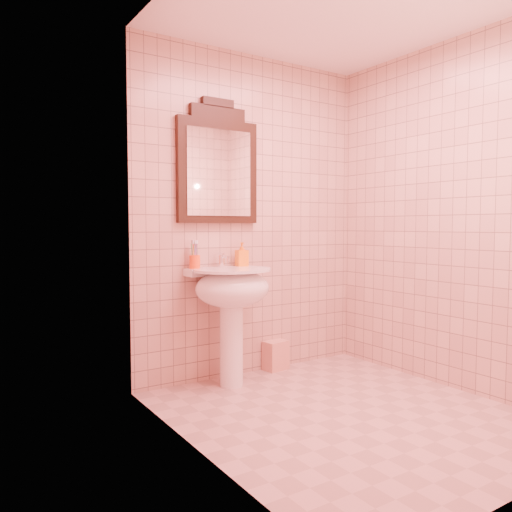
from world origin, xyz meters
TOP-DOWN VIEW (x-y plane):
  - floor at (0.00, 0.00)m, footprint 2.20×2.20m
  - back_wall at (0.00, 1.10)m, footprint 2.00×0.02m
  - pedestal_sink at (-0.32, 0.87)m, footprint 0.58×0.58m
  - faucet at (-0.32, 1.01)m, footprint 0.04×0.16m
  - mirror at (-0.32, 1.07)m, footprint 0.66×0.06m
  - toothbrush_cup at (-0.54, 1.03)m, footprint 0.08×0.08m
  - soap_dispenser at (-0.15, 1.01)m, footprint 0.10×0.10m
  - towel at (0.19, 1.04)m, footprint 0.21×0.15m

SIDE VIEW (x-z plane):
  - floor at x=0.00m, z-range 0.00..0.00m
  - towel at x=0.19m, z-range 0.00..0.24m
  - pedestal_sink at x=-0.32m, z-range 0.23..1.09m
  - toothbrush_cup at x=-0.54m, z-range 0.82..1.01m
  - faucet at x=-0.32m, z-range 0.87..0.97m
  - soap_dispenser at x=-0.15m, z-range 0.86..1.05m
  - back_wall at x=0.00m, z-range 0.00..2.50m
  - mirror at x=-0.32m, z-range 1.16..2.08m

